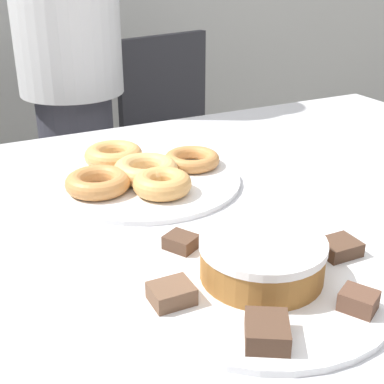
{
  "coord_description": "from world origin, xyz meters",
  "views": [
    {
      "loc": [
        -0.37,
        -0.77,
        1.17
      ],
      "look_at": [
        0.0,
        -0.04,
        0.81
      ],
      "focal_mm": 50.0,
      "sensor_mm": 36.0,
      "label": 1
    }
  ],
  "objects": [
    {
      "name": "lamington_2",
      "position": [
        0.08,
        -0.36,
        0.77
      ],
      "size": [
        0.05,
        0.06,
        0.03
      ],
      "rotation": [
        0.0,
        0.0,
        5.22
      ],
      "color": "brown",
      "rests_on": "plate_cake"
    },
    {
      "name": "donut_0",
      "position": [
        -0.0,
        0.16,
        0.78
      ],
      "size": [
        0.13,
        0.13,
        0.04
      ],
      "color": "#E5AD66",
      "rests_on": "plate_donuts"
    },
    {
      "name": "donut_1",
      "position": [
        -0.1,
        0.14,
        0.78
      ],
      "size": [
        0.12,
        0.12,
        0.03
      ],
      "color": "#C68447",
      "rests_on": "plate_donuts"
    },
    {
      "name": "person_standing",
      "position": [
        0.04,
        0.83,
        0.86
      ],
      "size": [
        0.31,
        0.31,
        1.61
      ],
      "color": "#383842",
      "rests_on": "ground_plane"
    },
    {
      "name": "table",
      "position": [
        0.0,
        0.0,
        0.68
      ],
      "size": [
        1.81,
        1.09,
        0.75
      ],
      "color": "silver",
      "rests_on": "ground_plane"
    },
    {
      "name": "donut_2",
      "position": [
        0.0,
        0.08,
        0.78
      ],
      "size": [
        0.11,
        0.11,
        0.04
      ],
      "color": "tan",
      "rests_on": "plate_donuts"
    },
    {
      "name": "donut_3",
      "position": [
        0.11,
        0.18,
        0.77
      ],
      "size": [
        0.12,
        0.12,
        0.03
      ],
      "color": "#C68447",
      "rests_on": "plate_donuts"
    },
    {
      "name": "donut_4",
      "position": [
        -0.03,
        0.27,
        0.78
      ],
      "size": [
        0.12,
        0.12,
        0.04
      ],
      "color": "tan",
      "rests_on": "plate_donuts"
    },
    {
      "name": "plate_donuts",
      "position": [
        -0.0,
        0.16,
        0.75
      ],
      "size": [
        0.38,
        0.38,
        0.01
      ],
      "color": "white",
      "rests_on": "table"
    },
    {
      "name": "office_chair_right",
      "position": [
        0.47,
        0.91,
        0.43
      ],
      "size": [
        0.53,
        0.53,
        0.9
      ],
      "rotation": [
        0.0,
        0.0,
        0.25
      ],
      "color": "black",
      "rests_on": "ground_plane"
    },
    {
      "name": "frosted_cake",
      "position": [
        0.01,
        -0.24,
        0.79
      ],
      "size": [
        0.18,
        0.18,
        0.06
      ],
      "color": "#9E662D",
      "rests_on": "plate_cake"
    },
    {
      "name": "lamington_4",
      "position": [
        0.08,
        -0.12,
        0.77
      ],
      "size": [
        0.06,
        0.06,
        0.02
      ],
      "rotation": [
        0.0,
        0.0,
        7.31
      ],
      "color": "brown",
      "rests_on": "plate_cake"
    },
    {
      "name": "lamington_3",
      "position": [
        0.15,
        -0.25,
        0.77
      ],
      "size": [
        0.06,
        0.05,
        0.02
      ],
      "rotation": [
        0.0,
        0.0,
        6.27
      ],
      "color": "#513828",
      "rests_on": "plate_cake"
    },
    {
      "name": "lamington_1",
      "position": [
        -0.06,
        -0.36,
        0.77
      ],
      "size": [
        0.07,
        0.08,
        0.03
      ],
      "rotation": [
        0.0,
        0.0,
        4.17
      ],
      "color": "#513828",
      "rests_on": "plate_cake"
    },
    {
      "name": "lamington_5",
      "position": [
        -0.06,
        -0.12,
        0.77
      ],
      "size": [
        0.06,
        0.06,
        0.02
      ],
      "rotation": [
        0.0,
        0.0,
        8.36
      ],
      "color": "#513828",
      "rests_on": "plate_cake"
    },
    {
      "name": "plate_cake",
      "position": [
        0.01,
        -0.24,
        0.75
      ],
      "size": [
        0.38,
        0.38,
        0.01
      ],
      "color": "white",
      "rests_on": "table"
    },
    {
      "name": "lamington_0",
      "position": [
        -0.13,
        -0.24,
        0.77
      ],
      "size": [
        0.06,
        0.05,
        0.02
      ],
      "rotation": [
        0.0,
        0.0,
        3.13
      ],
      "color": "brown",
      "rests_on": "plate_cake"
    }
  ]
}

